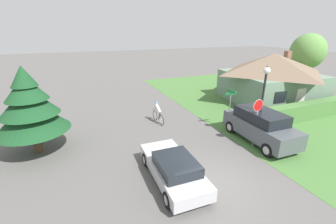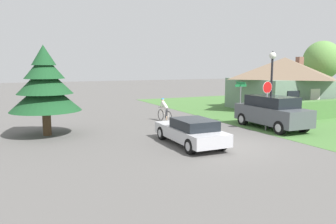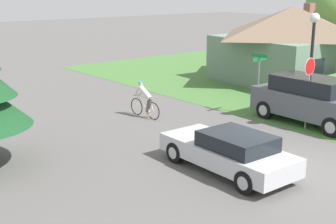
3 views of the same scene
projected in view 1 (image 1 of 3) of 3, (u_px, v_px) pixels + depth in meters
ground_plane at (210, 184)px, 9.94m from camera, size 140.00×140.00×0.00m
grass_verge_right at (308, 117)px, 17.62m from camera, size 16.00×36.00×0.01m
cottage_house at (271, 77)px, 21.09m from camera, size 8.58×8.27×4.53m
hedge_row at (309, 110)px, 17.17m from camera, size 10.02×0.90×1.29m
sedan_left_lane at (173, 168)px, 9.99m from camera, size 1.92×4.51×1.28m
cyclist at (158, 113)px, 16.34m from camera, size 0.44×1.86×1.56m
parked_suv_right at (260, 126)px, 13.52m from camera, size 2.10×4.86×1.95m
stop_sign at (257, 114)px, 12.60m from camera, size 0.69×0.07×2.85m
street_lamp at (264, 89)px, 12.76m from camera, size 0.40×0.40×4.60m
street_name_sign at (230, 102)px, 15.04m from camera, size 0.90×0.90×2.71m
conifer_tall_near at (29, 107)px, 11.70m from camera, size 3.72×3.72×4.82m
deciduous_tree_right at (308, 52)px, 23.93m from camera, size 3.54×3.54×6.13m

